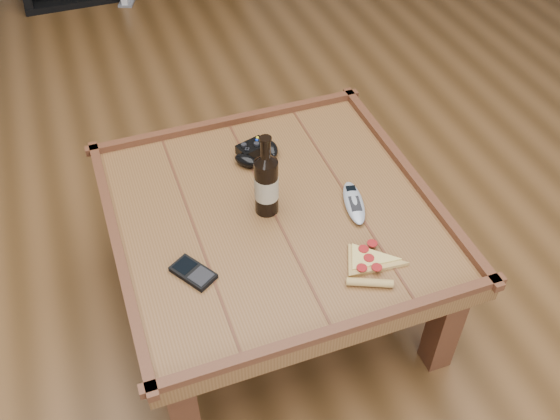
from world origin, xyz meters
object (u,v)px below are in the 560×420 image
object	(u,v)px
coffee_table	(273,224)
game_controller	(256,152)
beer_bottle	(266,183)
smartphone	(193,272)
remote_control	(354,203)
pizza_slice	(369,263)

from	to	relation	value
coffee_table	game_controller	world-z (taller)	game_controller
beer_bottle	smartphone	size ratio (longest dim) A/B	1.95
smartphone	coffee_table	bearing A→B (deg)	-3.59
game_controller	remote_control	xyz separation A→B (m)	(0.21, -0.33, -0.01)
pizza_slice	smartphone	distance (m)	0.50
pizza_slice	remote_control	world-z (taller)	remote_control
remote_control	smartphone	bearing A→B (deg)	-156.18
coffee_table	game_controller	xyz separation A→B (m)	(0.03, 0.27, 0.08)
beer_bottle	pizza_slice	bearing A→B (deg)	-57.57
remote_control	beer_bottle	bearing A→B (deg)	177.13
game_controller	remote_control	distance (m)	0.40
coffee_table	game_controller	bearing A→B (deg)	82.86
pizza_slice	beer_bottle	bearing A→B (deg)	146.50
game_controller	smartphone	size ratio (longest dim) A/B	1.17
coffee_table	remote_control	size ratio (longest dim) A/B	5.05
game_controller	remote_control	size ratio (longest dim) A/B	0.84
coffee_table	beer_bottle	world-z (taller)	beer_bottle
remote_control	coffee_table	bearing A→B (deg)	179.06
smartphone	remote_control	distance (m)	0.56
beer_bottle	smartphone	distance (m)	0.35
coffee_table	smartphone	size ratio (longest dim) A/B	7.03
smartphone	remote_control	size ratio (longest dim) A/B	0.72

